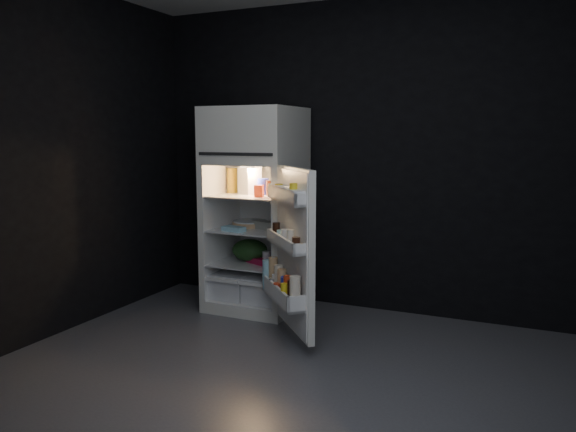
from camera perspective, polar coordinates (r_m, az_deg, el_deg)
The scene contains 19 objects.
floor at distance 3.69m, azimuth -0.09°, elevation -16.48°, with size 4.00×3.40×0.00m, color #525257.
wall_back at distance 4.96m, azimuth 8.09°, elevation 5.91°, with size 4.00×0.00×2.70m, color black.
wall_front at distance 1.95m, azimuth -21.25°, elevation 1.99°, with size 4.00×0.00×2.70m, color black.
wall_left at distance 4.56m, azimuth -23.72°, elevation 5.11°, with size 0.00×3.40×2.70m, color black.
refrigerator at distance 4.97m, azimuth -3.21°, elevation 1.42°, with size 0.76×0.71×1.78m.
fridge_door at distance 4.16m, azimuth 0.26°, elevation -3.80°, with size 0.62×0.67×1.22m.
milk_jug at distance 4.97m, azimuth -3.91°, elevation 3.63°, with size 0.15×0.15×0.24m, color white.
mayo_jar at distance 4.92m, azimuth -2.55°, elevation 3.01°, with size 0.10×0.10×0.14m, color #202BAF.
jam_jar at distance 4.83m, azimuth -1.70°, elevation 2.85°, with size 0.09×0.09×0.13m, color black.
amber_bottle at distance 5.11m, azimuth -5.69°, elevation 3.61°, with size 0.09×0.09×0.22m, color gold.
small_carton at distance 4.73m, azimuth -2.97°, elevation 2.55°, with size 0.07×0.05×0.10m, color red.
egg_carton at distance 4.90m, azimuth -2.29°, elevation -0.96°, with size 0.27×0.10×0.07m, color gray.
pie at distance 5.09m, azimuth -3.85°, elevation -0.81°, with size 0.32×0.32×0.04m, color tan.
flat_package at distance 4.83m, azimuth -5.54°, elevation -1.31°, with size 0.20×0.10×0.04m, color #89C2D5.
wrapped_pkg at distance 4.99m, azimuth -0.05°, elevation -0.91°, with size 0.11×0.09×0.05m, color beige.
produce_bag at distance 5.03m, azimuth -3.89°, elevation -3.48°, with size 0.33×0.28×0.20m, color #193815.
yogurt_tray at distance 4.94m, azimuth -2.63°, elevation -4.55°, with size 0.28×0.15×0.05m, color maroon.
small_can_red at distance 5.05m, azimuth -1.32°, elevation -4.03°, with size 0.06×0.06×0.09m, color maroon.
small_can_silver at distance 5.06m, azimuth -0.54°, elevation -4.01°, with size 0.07×0.07×0.09m, color silver.
Camera 1 is at (1.39, -3.05, 1.54)m, focal length 35.00 mm.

